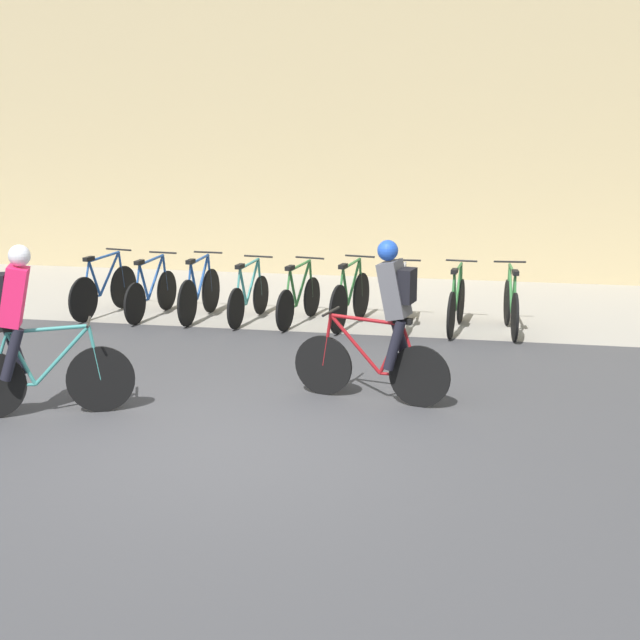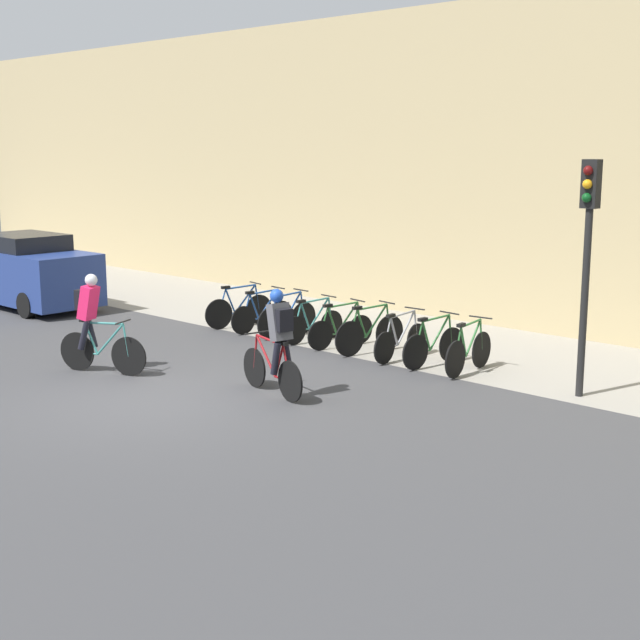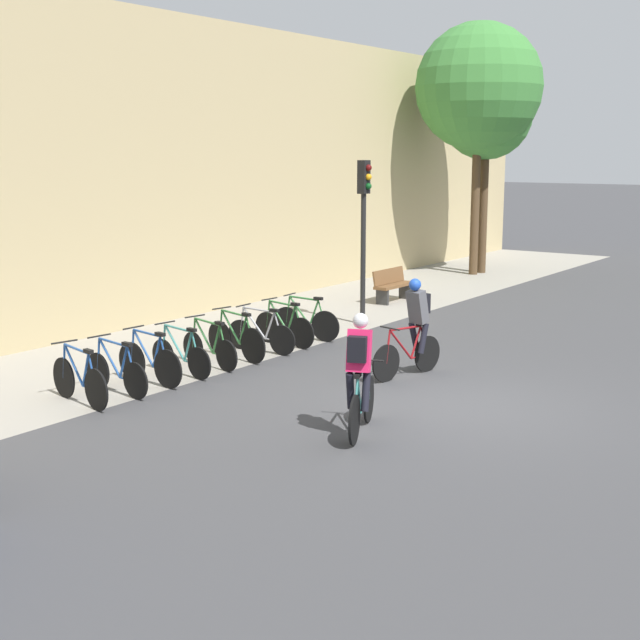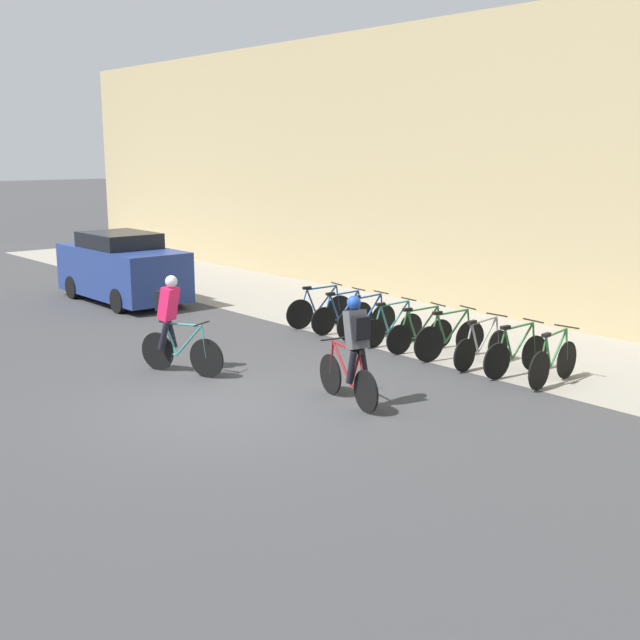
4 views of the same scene
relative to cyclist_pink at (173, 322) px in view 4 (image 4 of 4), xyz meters
name	(u,v)px [view 4 (image 4 of 4)]	position (x,y,z in m)	size (l,w,h in m)	color
ground	(224,406)	(2.25, -0.45, -0.95)	(200.00, 200.00, 0.00)	#3D3D3F
kerb_strip	(488,341)	(2.25, 6.30, -0.94)	(44.00, 4.50, 0.01)	gray
building_facade	(566,168)	(2.25, 8.85, 2.65)	(44.00, 0.60, 7.19)	tan
cyclist_pink	(173,322)	(0.00, 0.00, 0.00)	(1.69, 0.74, 1.79)	black
cyclist_grey	(354,348)	(3.57, 1.13, 0.00)	(1.75, 0.58, 1.78)	black
parked_bike_0	(320,309)	(-1.21, 4.57, -0.54)	(0.50, 1.70, 0.97)	black
parked_bike_1	(342,315)	(-0.44, 4.56, -0.56)	(0.46, 1.67, 0.95)	black
parked_bike_2	(367,320)	(0.33, 4.57, -0.54)	(0.46, 1.64, 0.98)	black
parked_bike_3	(392,327)	(1.10, 4.56, -0.57)	(0.46, 1.61, 0.93)	black
parked_bike_4	(420,333)	(1.87, 4.56, -0.57)	(0.48, 1.62, 0.94)	black
parked_bike_5	(450,338)	(2.64, 4.57, -0.53)	(0.48, 1.70, 0.98)	black
parked_bike_6	(482,347)	(3.42, 4.56, -0.56)	(0.46, 1.67, 0.94)	black
parked_bike_7	(516,354)	(4.18, 4.57, -0.55)	(0.46, 1.65, 0.96)	black
parked_bike_8	(553,362)	(4.96, 4.57, -0.54)	(0.46, 1.64, 0.97)	black
parked_car	(122,268)	(-7.02, 2.63, -0.05)	(4.30, 1.84, 1.85)	navy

